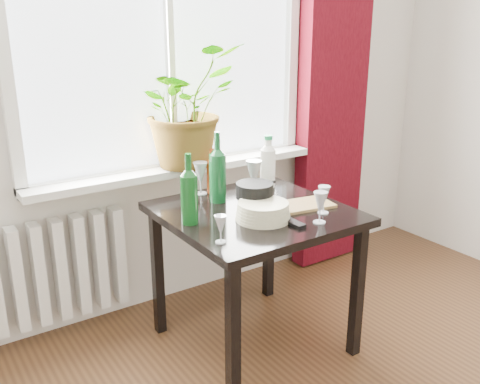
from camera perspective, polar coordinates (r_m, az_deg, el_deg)
window at (r=2.97m, az=-7.78°, el=17.36°), size 1.72×0.08×1.62m
windowsill at (r=3.02m, az=-6.57°, el=2.51°), size 1.72×0.20×0.04m
curtain at (r=3.55m, az=10.01°, el=12.44°), size 0.50×0.12×2.56m
radiator at (r=2.96m, az=-19.64°, el=-8.01°), size 0.80×0.10×0.55m
table at (r=2.64m, az=1.55°, el=-3.80°), size 0.85×0.85×0.74m
potted_plant at (r=2.94m, az=-5.89°, el=9.10°), size 0.72×0.66×0.66m
wine_bottle_left at (r=2.40m, az=-5.47°, el=0.38°), size 0.10×0.10×0.33m
wine_bottle_right at (r=2.67m, az=-2.40°, el=2.73°), size 0.09×0.09×0.37m
bottle_amber at (r=2.82m, az=-2.99°, el=2.27°), size 0.06×0.06×0.24m
cleaning_bottle at (r=2.92m, az=3.00°, el=3.33°), size 0.10×0.10×0.29m
wineglass_front_right at (r=2.44m, az=8.53°, el=-1.62°), size 0.08×0.08×0.15m
wineglass_far_right at (r=2.56m, az=8.92°, el=-0.81°), size 0.08×0.08×0.14m
wineglass_back_center at (r=2.77m, az=1.48°, el=1.50°), size 0.11×0.11×0.20m
wineglass_back_left at (r=2.82m, az=-4.22°, el=1.51°), size 0.09×0.09×0.18m
wineglass_front_left at (r=2.21m, az=-2.08°, el=-3.98°), size 0.07×0.07×0.12m
plate_stack at (r=2.47m, az=2.47°, el=-2.08°), size 0.31×0.31×0.08m
fondue_pot at (r=2.57m, az=1.56°, el=-0.54°), size 0.21×0.18×0.14m
tv_remote at (r=2.44m, az=5.56°, el=-3.20°), size 0.04×0.15×0.02m
cutting_board at (r=2.67m, az=6.89°, el=-1.36°), size 0.30×0.22×0.01m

